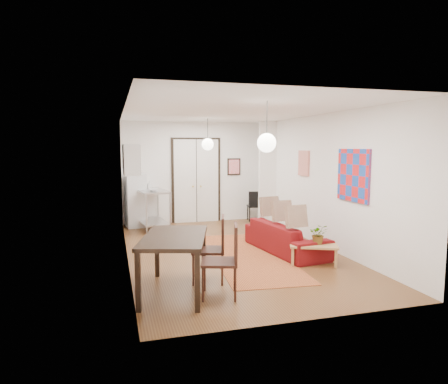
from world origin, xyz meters
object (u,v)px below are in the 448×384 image
object	(u,v)px
dining_table	(174,242)
black_side_chair	(253,203)
fridge	(136,201)
coffee_table	(313,247)
kitchen_counter	(153,203)
dining_chair_far	(217,253)
dining_chair_near	(207,242)
sofa	(286,237)

from	to	relation	value
dining_table	black_side_chair	world-z (taller)	black_side_chair
fridge	coffee_table	bearing A→B (deg)	-64.46
coffee_table	kitchen_counter	size ratio (longest dim) A/B	0.68
fridge	dining_table	bearing A→B (deg)	-95.04
fridge	dining_chair_far	bearing A→B (deg)	-88.93
dining_chair_near	sofa	bearing A→B (deg)	138.01
dining_chair_near	black_side_chair	size ratio (longest dim) A/B	1.20
coffee_table	dining_chair_far	xyz separation A→B (m)	(-2.10, -0.96, 0.29)
kitchen_counter	dining_table	world-z (taller)	kitchen_counter
kitchen_counter	dining_table	bearing A→B (deg)	-98.96
coffee_table	dining_chair_far	size ratio (longest dim) A/B	0.92
dining_chair_far	coffee_table	bearing A→B (deg)	130.54
kitchen_counter	dining_table	xyz separation A→B (m)	(-0.14, -4.80, 0.07)
fridge	dining_chair_far	xyz separation A→B (m)	(0.87, -5.45, -0.10)
coffee_table	black_side_chair	xyz separation A→B (m)	(0.47, 4.57, 0.19)
dining_table	dining_chair_far	size ratio (longest dim) A/B	1.63
sofa	dining_chair_far	world-z (taller)	dining_chair_far
kitchen_counter	dining_chair_far	xyz separation A→B (m)	(0.46, -5.04, -0.08)
coffee_table	dining_table	world-z (taller)	dining_table
kitchen_counter	fridge	size ratio (longest dim) A/B	0.99
kitchen_counter	black_side_chair	size ratio (longest dim) A/B	1.61
sofa	dining_chair_near	world-z (taller)	dining_chair_near
sofa	kitchen_counter	size ratio (longest dim) A/B	1.48
dining_chair_near	black_side_chair	xyz separation A→B (m)	(2.57, 4.83, -0.11)
coffee_table	black_side_chair	world-z (taller)	black_side_chair
kitchen_counter	black_side_chair	xyz separation A→B (m)	(3.03, 0.49, -0.18)
kitchen_counter	black_side_chair	distance (m)	3.07
kitchen_counter	sofa	bearing A→B (deg)	-58.90
dining_chair_far	black_side_chair	world-z (taller)	dining_chair_far
dining_chair_far	dining_chair_near	bearing A→B (deg)	-164.05
dining_chair_far	kitchen_counter	bearing A→B (deg)	-158.87
sofa	dining_chair_far	xyz separation A→B (m)	(-1.99, -1.95, 0.32)
fridge	dining_chair_near	world-z (taller)	fridge
coffee_table	dining_chair_far	bearing A→B (deg)	-155.41
kitchen_counter	dining_table	size ratio (longest dim) A/B	0.82
dining_chair_near	dining_table	bearing A→B (deg)	-36.54
kitchen_counter	dining_table	distance (m)	4.81
coffee_table	dining_table	distance (m)	2.83
black_side_chair	sofa	bearing A→B (deg)	90.21
coffee_table	kitchen_counter	world-z (taller)	kitchen_counter
sofa	fridge	bearing A→B (deg)	31.27
coffee_table	black_side_chair	bearing A→B (deg)	84.17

